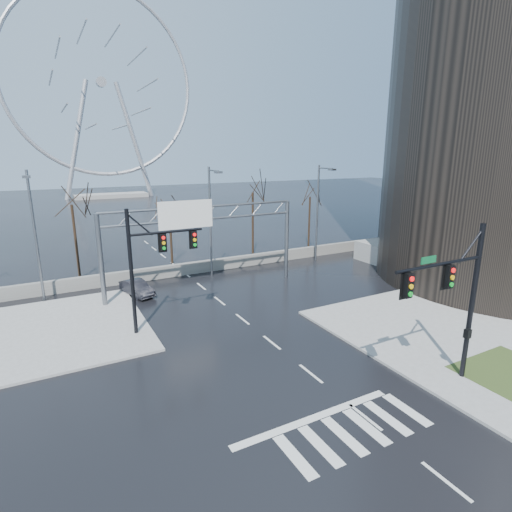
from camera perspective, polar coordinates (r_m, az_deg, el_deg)
ground at (r=21.84m, az=7.84°, el=-16.31°), size 260.00×260.00×0.00m
sidewalk_right_ext at (r=29.43m, az=21.61°, el=-8.68°), size 12.00×10.00×0.15m
sidewalk_far at (r=29.18m, az=-25.76°, el=-9.32°), size 10.00×12.00×0.15m
grass_strip at (r=25.17m, az=32.56°, el=-13.83°), size 5.00×4.00×0.02m
tower_podium at (r=47.52m, az=31.18°, el=0.02°), size 22.00×18.00×2.00m
barrier_wall at (r=38.28m, az=-9.97°, el=-1.81°), size 52.00×0.50×1.10m
signal_mast_near at (r=20.75m, az=26.72°, el=-4.68°), size 5.52×0.41×8.00m
signal_mast_far at (r=25.37m, az=-14.97°, el=-0.41°), size 4.72×0.41×8.00m
sign_gantry at (r=32.45m, az=-8.10°, el=3.75°), size 16.36×0.40×7.60m
streetlight_left at (r=33.59m, az=-29.13°, el=3.65°), size 0.50×2.55×10.00m
streetlight_mid at (r=36.13m, az=-6.38°, el=6.02°), size 0.50×2.55×10.00m
streetlight_right at (r=42.06m, az=9.06°, el=7.11°), size 0.50×2.55×10.00m
tree_left at (r=38.92m, az=-24.73°, el=5.53°), size 3.75×3.75×7.50m
tree_center at (r=41.53m, az=-12.24°, el=5.88°), size 3.25×3.25×6.50m
tree_right at (r=43.82m, az=-0.47°, el=8.01°), size 3.90×3.90×7.80m
tree_far_right at (r=48.55m, az=7.70°, el=7.56°), size 3.40×3.40×6.80m
ferris_wheel at (r=112.22m, az=-21.17°, el=21.22°), size 45.00×6.00×50.91m
car at (r=33.66m, az=-16.66°, el=-4.38°), size 2.32×3.92×1.22m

